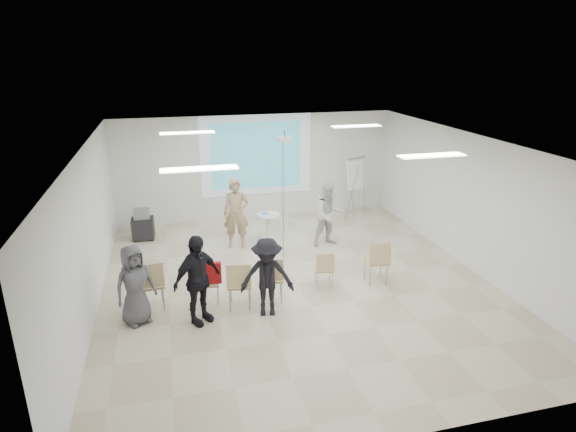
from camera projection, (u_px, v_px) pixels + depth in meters
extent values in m
cube|color=beige|center=(297.00, 285.00, 10.27)|extent=(8.00, 9.00, 0.10)
cube|color=white|center=(298.00, 141.00, 9.25)|extent=(8.00, 9.00, 0.10)
cube|color=silver|center=(256.00, 167.00, 13.93)|extent=(8.00, 0.10, 3.00)
cube|color=silver|center=(85.00, 235.00, 8.82)|extent=(0.10, 9.00, 3.00)
cube|color=silver|center=(473.00, 202.00, 10.70)|extent=(0.10, 9.00, 3.00)
cube|color=silver|center=(256.00, 155.00, 13.75)|extent=(3.20, 0.01, 2.30)
cube|color=#36A4B8|center=(257.00, 155.00, 13.74)|extent=(2.60, 0.01, 1.90)
cylinder|color=white|center=(269.00, 239.00, 12.56)|extent=(0.48, 0.48, 0.05)
cylinder|color=silver|center=(269.00, 228.00, 12.45)|extent=(0.13, 0.13, 0.65)
cylinder|color=silver|center=(268.00, 215.00, 12.34)|extent=(0.65, 0.65, 0.04)
cube|color=silver|center=(270.00, 214.00, 12.31)|extent=(0.21, 0.16, 0.01)
cube|color=#4288C6|center=(265.00, 213.00, 12.37)|extent=(0.16, 0.21, 0.01)
imported|color=tan|center=(236.00, 209.00, 11.85)|extent=(0.81, 0.62, 1.99)
imported|color=silver|center=(329.00, 211.00, 12.01)|extent=(0.95, 0.80, 1.80)
cube|color=silver|center=(241.00, 193.00, 12.01)|extent=(0.06, 0.12, 0.04)
cube|color=white|center=(319.00, 197.00, 12.09)|extent=(0.05, 0.12, 0.04)
cube|color=tan|center=(151.00, 284.00, 9.11)|extent=(0.51, 0.51, 0.04)
cube|color=tan|center=(151.00, 276.00, 8.82)|extent=(0.48, 0.14, 0.45)
cylinder|color=gray|center=(143.00, 303.00, 8.97)|extent=(0.03, 0.03, 0.49)
cylinder|color=gray|center=(164.00, 299.00, 9.09)|extent=(0.03, 0.03, 0.49)
cylinder|color=gray|center=(141.00, 294.00, 9.31)|extent=(0.03, 0.03, 0.49)
cylinder|color=gray|center=(162.00, 290.00, 9.43)|extent=(0.03, 0.03, 0.49)
cube|color=tan|center=(209.00, 283.00, 9.39)|extent=(0.41, 0.41, 0.04)
cube|color=tan|center=(209.00, 277.00, 9.14)|extent=(0.38, 0.12, 0.36)
cylinder|color=#909398|center=(202.00, 297.00, 9.29)|extent=(0.02, 0.02, 0.39)
cylinder|color=gray|center=(218.00, 296.00, 9.33)|extent=(0.02, 0.02, 0.39)
cylinder|color=gray|center=(202.00, 289.00, 9.58)|extent=(0.02, 0.02, 0.39)
cylinder|color=gray|center=(218.00, 288.00, 9.62)|extent=(0.02, 0.02, 0.39)
cube|color=tan|center=(240.00, 284.00, 9.16)|extent=(0.53, 0.53, 0.04)
cube|color=tan|center=(239.00, 276.00, 8.87)|extent=(0.46, 0.18, 0.43)
cylinder|color=gray|center=(230.00, 301.00, 9.06)|extent=(0.03, 0.03, 0.48)
cylinder|color=gray|center=(249.00, 300.00, 9.08)|extent=(0.03, 0.03, 0.48)
cylinder|color=gray|center=(231.00, 291.00, 9.41)|extent=(0.03, 0.03, 0.48)
cylinder|color=#95989D|center=(250.00, 291.00, 9.43)|extent=(0.03, 0.03, 0.48)
cube|color=tan|center=(272.00, 278.00, 9.45)|extent=(0.51, 0.51, 0.04)
cube|color=tan|center=(272.00, 270.00, 9.16)|extent=(0.45, 0.16, 0.42)
cylinder|color=gray|center=(263.00, 293.00, 9.34)|extent=(0.03, 0.03, 0.46)
cylinder|color=gray|center=(281.00, 293.00, 9.37)|extent=(0.03, 0.03, 0.46)
cylinder|color=gray|center=(263.00, 285.00, 9.68)|extent=(0.03, 0.03, 0.46)
cylinder|color=gray|center=(280.00, 284.00, 9.71)|extent=(0.03, 0.03, 0.46)
cube|color=tan|center=(324.00, 269.00, 10.01)|extent=(0.42, 0.42, 0.04)
cube|color=tan|center=(326.00, 262.00, 9.78)|extent=(0.38, 0.13, 0.35)
cylinder|color=#96999F|center=(318.00, 281.00, 9.93)|extent=(0.02, 0.02, 0.39)
cylinder|color=#93959B|center=(332.00, 280.00, 9.95)|extent=(0.02, 0.02, 0.39)
cylinder|color=#96999F|center=(315.00, 274.00, 10.21)|extent=(0.02, 0.02, 0.39)
cylinder|color=#96999F|center=(329.00, 274.00, 10.24)|extent=(0.02, 0.02, 0.39)
cube|color=tan|center=(376.00, 261.00, 10.17)|extent=(0.48, 0.48, 0.04)
cube|color=tan|center=(381.00, 253.00, 9.89)|extent=(0.45, 0.13, 0.43)
cylinder|color=gray|center=(370.00, 276.00, 10.06)|extent=(0.03, 0.03, 0.47)
cylinder|color=gray|center=(387.00, 275.00, 10.12)|extent=(0.03, 0.03, 0.47)
cylinder|color=gray|center=(365.00, 269.00, 10.39)|extent=(0.03, 0.03, 0.47)
cylinder|color=gray|center=(381.00, 267.00, 10.45)|extent=(0.03, 0.03, 0.47)
cube|color=maroon|center=(210.00, 273.00, 9.08)|extent=(0.45, 0.15, 0.42)
imported|color=black|center=(239.00, 282.00, 9.17)|extent=(0.40, 0.32, 0.03)
imported|color=black|center=(197.00, 274.00, 8.50)|extent=(1.31, 1.19, 1.93)
imported|color=black|center=(267.00, 272.00, 8.79)|extent=(1.21, 0.80, 1.73)
imported|color=#535358|center=(134.00, 280.00, 8.53)|extent=(0.98, 0.87, 1.68)
cylinder|color=gray|center=(352.00, 192.00, 13.75)|extent=(0.36, 0.10, 1.66)
cylinder|color=#93959B|center=(364.00, 190.00, 13.99)|extent=(0.25, 0.29, 1.66)
cylinder|color=gray|center=(351.00, 189.00, 14.11)|extent=(0.15, 0.36, 1.66)
cube|color=white|center=(356.00, 173.00, 13.79)|extent=(0.68, 0.40, 0.93)
cube|color=#919499|center=(356.00, 158.00, 13.68)|extent=(0.66, 0.28, 0.06)
cube|color=black|center=(143.00, 228.00, 12.54)|extent=(0.57, 0.47, 0.55)
cube|color=gray|center=(142.00, 214.00, 12.41)|extent=(0.40, 0.35, 0.24)
cylinder|color=black|center=(135.00, 241.00, 12.44)|extent=(0.07, 0.07, 0.07)
cylinder|color=black|center=(152.00, 240.00, 12.52)|extent=(0.07, 0.07, 0.07)
cylinder|color=black|center=(136.00, 236.00, 12.75)|extent=(0.07, 0.07, 0.07)
cylinder|color=black|center=(153.00, 235.00, 12.82)|extent=(0.07, 0.07, 0.07)
cube|color=white|center=(285.00, 139.00, 10.72)|extent=(0.30, 0.25, 0.10)
cylinder|color=gray|center=(285.00, 134.00, 10.69)|extent=(0.04, 0.04, 0.14)
cylinder|color=black|center=(283.00, 202.00, 11.11)|extent=(0.01, 0.01, 2.77)
cylinder|color=white|center=(287.00, 202.00, 11.11)|extent=(0.01, 0.01, 2.77)
cube|color=white|center=(187.00, 133.00, 10.64)|extent=(1.20, 0.30, 0.02)
cube|color=white|center=(356.00, 126.00, 11.57)|extent=(1.20, 0.30, 0.02)
cube|color=white|center=(199.00, 169.00, 7.44)|extent=(1.20, 0.30, 0.02)
cube|color=white|center=(432.00, 156.00, 8.37)|extent=(1.20, 0.30, 0.02)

